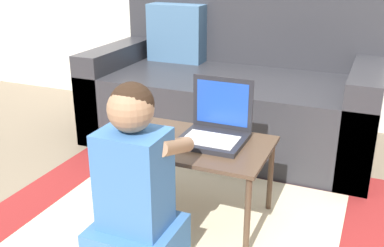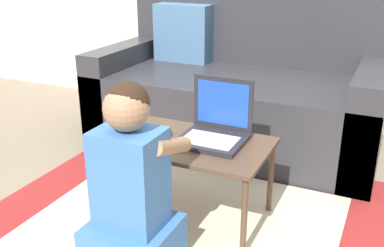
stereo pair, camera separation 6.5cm
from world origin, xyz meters
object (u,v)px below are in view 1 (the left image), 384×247
Objects in this scene: laptop_desk at (193,150)px; computer_mouse at (163,133)px; laptop at (215,131)px; couch at (233,92)px; person_seated at (135,195)px.

laptop_desk is 6.36× the size of computer_mouse.
laptop is at bearing 15.98° from computer_mouse.
couch is 16.38× the size of computer_mouse.
couch is 6.19× the size of laptop.
computer_mouse reaches higher than laptop_desk.
laptop is (0.20, -0.88, 0.10)m from couch.
computer_mouse is at bearing 102.35° from person_seated.
couch is at bearing 103.08° from laptop.
computer_mouse is at bearing -178.32° from laptop_desk.
laptop is at bearing -76.92° from couch.
person_seated reaches higher than laptop_desk.
laptop is 0.38× the size of person_seated.
person_seated reaches higher than computer_mouse.
couch is 2.33× the size of person_seated.
computer_mouse is (-0.13, -0.00, 0.05)m from laptop_desk.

